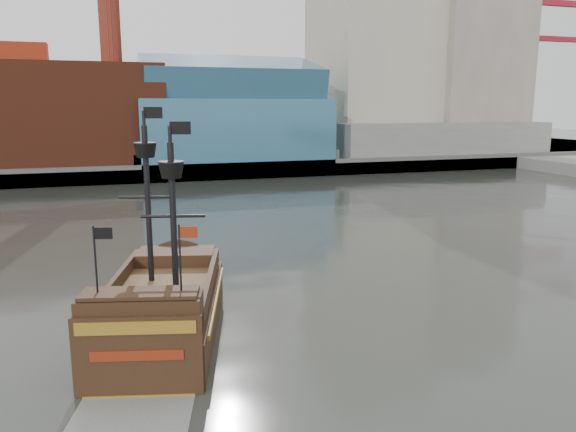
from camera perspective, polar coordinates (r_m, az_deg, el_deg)
name	(u,v)px	position (r m, az deg, el deg)	size (l,w,h in m)	color
ground	(357,366)	(25.23, 6.99, -14.91)	(400.00, 400.00, 0.00)	#272924
promenade_far	(158,157)	(113.34, -13.04, 5.82)	(220.00, 60.00, 2.00)	slate
seawall	(177,173)	(84.11, -11.23, 4.32)	(220.00, 1.00, 2.60)	#4C4C49
skyline	(186,28)	(106.94, -10.32, 18.27)	(149.00, 45.00, 62.00)	brown
crane_a	(531,67)	(135.56, 23.46, 13.71)	(22.50, 4.00, 32.25)	slate
crane_b	(533,86)	(149.24, 23.62, 12.02)	(19.10, 4.00, 26.25)	slate
pirate_ship	(163,314)	(28.44, -12.58, -9.67)	(8.49, 16.43, 11.79)	black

